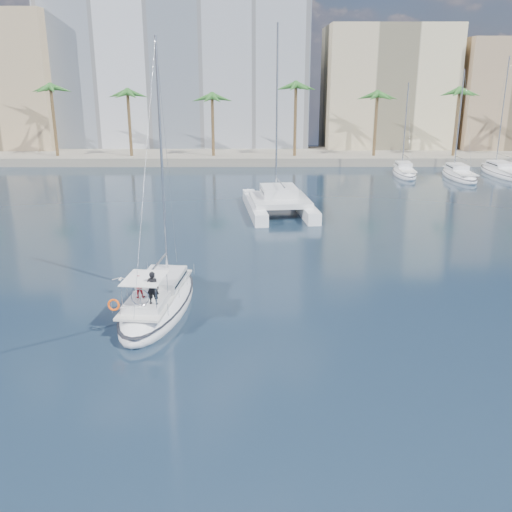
{
  "coord_description": "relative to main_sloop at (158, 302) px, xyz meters",
  "views": [
    {
      "loc": [
        0.23,
        -27.24,
        12.78
      ],
      "look_at": [
        0.36,
        1.5,
        3.54
      ],
      "focal_mm": 40.0,
      "sensor_mm": 36.0,
      "label": 1
    }
  ],
  "objects": [
    {
      "name": "ground",
      "position": [
        5.14,
        -2.54,
        -0.5
      ],
      "size": [
        160.0,
        160.0,
        0.0
      ],
      "primitive_type": "plane",
      "color": "black",
      "rests_on": "ground"
    },
    {
      "name": "quay",
      "position": [
        5.14,
        58.46,
        0.1
      ],
      "size": [
        120.0,
        14.0,
        1.2
      ],
      "primitive_type": "cube",
      "color": "gray",
      "rests_on": "ground"
    },
    {
      "name": "building_modern",
      "position": [
        -6.86,
        70.46,
        13.5
      ],
      "size": [
        42.0,
        16.0,
        28.0
      ],
      "primitive_type": "cube",
      "color": "silver",
      "rests_on": "ground"
    },
    {
      "name": "building_beige",
      "position": [
        27.14,
        67.46,
        9.5
      ],
      "size": [
        20.0,
        14.0,
        20.0
      ],
      "primitive_type": "cube",
      "color": "beige",
      "rests_on": "ground"
    },
    {
      "name": "building_tan_right",
      "position": [
        47.14,
        65.46,
        8.5
      ],
      "size": [
        18.0,
        12.0,
        18.0
      ],
      "primitive_type": "cube",
      "color": "tan",
      "rests_on": "ground"
    },
    {
      "name": "palm_left",
      "position": [
        -28.86,
        54.46,
        9.78
      ],
      "size": [
        3.6,
        3.6,
        12.3
      ],
      "color": "brown",
      "rests_on": "ground"
    },
    {
      "name": "palm_centre",
      "position": [
        5.14,
        54.46,
        9.78
      ],
      "size": [
        3.6,
        3.6,
        12.3
      ],
      "color": "brown",
      "rests_on": "ground"
    },
    {
      "name": "palm_right",
      "position": [
        39.14,
        54.46,
        9.78
      ],
      "size": [
        3.6,
        3.6,
        12.3
      ],
      "color": "brown",
      "rests_on": "ground"
    },
    {
      "name": "main_sloop",
      "position": [
        0.0,
        0.0,
        0.0
      ],
      "size": [
        4.41,
        10.69,
        15.44
      ],
      "rotation": [
        0.0,
        0.0,
        -0.11
      ],
      "color": "white",
      "rests_on": "ground"
    },
    {
      "name": "catamaran",
      "position": [
        7.81,
        23.88,
        0.64
      ],
      "size": [
        7.11,
        12.31,
        17.16
      ],
      "rotation": [
        0.0,
        0.0,
        0.11
      ],
      "color": "white",
      "rests_on": "ground"
    },
    {
      "name": "seagull",
      "position": [
        -2.63,
        2.32,
        0.51
      ],
      "size": [
        0.98,
        0.42,
        0.18
      ],
      "color": "silver",
      "rests_on": "ground"
    },
    {
      "name": "moored_yacht_a",
      "position": [
        25.14,
        44.46,
        -0.5
      ],
      "size": [
        3.37,
        9.52,
        11.9
      ],
      "primitive_type": null,
      "rotation": [
        0.0,
        0.0,
        -0.07
      ],
      "color": "white",
      "rests_on": "ground"
    },
    {
      "name": "moored_yacht_b",
      "position": [
        31.64,
        42.46,
        -0.5
      ],
      "size": [
        3.32,
        10.83,
        13.72
      ],
      "primitive_type": null,
      "rotation": [
        0.0,
        0.0,
        -0.02
      ],
      "color": "white",
      "rests_on": "ground"
    },
    {
      "name": "moored_yacht_c",
      "position": [
        38.14,
        44.46,
        -0.5
      ],
      "size": [
        3.98,
        12.33,
        15.54
      ],
      "primitive_type": null,
      "rotation": [
        0.0,
        0.0,
        0.03
      ],
      "color": "white",
      "rests_on": "ground"
    }
  ]
}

